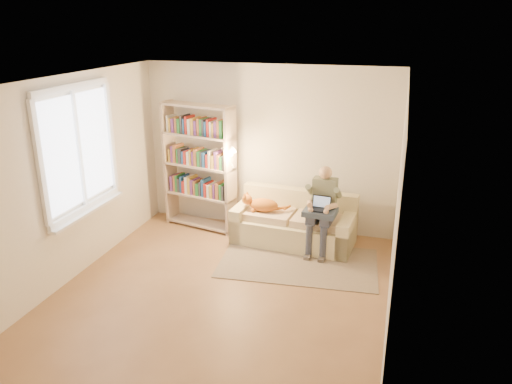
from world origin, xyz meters
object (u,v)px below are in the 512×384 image
(person, at_px, (322,205))
(bookshelf, at_px, (199,161))
(laptop, at_px, (316,205))
(sofa, at_px, (294,225))
(cat, at_px, (265,204))

(person, bearing_deg, bookshelf, 174.81)
(person, height_order, laptop, person)
(laptop, xyz_separation_m, bookshelf, (-1.95, 0.43, 0.38))
(laptop, bearing_deg, person, 56.20)
(sofa, distance_m, laptop, 0.64)
(sofa, xyz_separation_m, bookshelf, (-1.58, 0.16, 0.84))
(sofa, relative_size, person, 1.47)
(person, relative_size, cat, 1.85)
(laptop, relative_size, bookshelf, 0.14)
(sofa, relative_size, cat, 2.71)
(person, distance_m, laptop, 0.12)
(sofa, height_order, person, person)
(cat, bearing_deg, sofa, 14.72)
(sofa, distance_m, person, 0.64)
(sofa, bearing_deg, laptop, -32.25)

